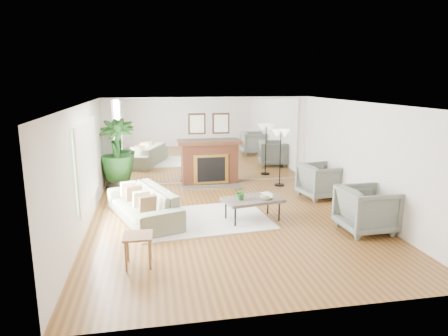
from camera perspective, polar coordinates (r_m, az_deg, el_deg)
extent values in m
plane|color=brown|center=(8.63, 1.24, -7.66)|extent=(7.00, 7.00, 0.00)
cube|color=silver|center=(8.24, -19.55, -0.31)|extent=(0.02, 7.00, 2.50)
cube|color=silver|center=(9.35, 19.53, 1.13)|extent=(0.02, 7.00, 2.50)
cube|color=silver|center=(11.68, -2.18, 3.94)|extent=(6.00, 0.02, 2.50)
cube|color=silver|center=(11.66, -2.17, 3.93)|extent=(5.40, 0.04, 2.40)
cube|color=#B2E09E|center=(8.60, -19.00, 0.92)|extent=(0.04, 2.40, 1.50)
cube|color=brown|center=(11.59, -2.01, 0.61)|extent=(1.60, 0.40, 1.20)
cube|color=gold|center=(11.41, -1.85, -0.19)|extent=(1.00, 0.04, 0.85)
cube|color=black|center=(11.39, -1.83, -0.21)|extent=(0.80, 0.04, 0.70)
cube|color=#574E45|center=(11.38, -1.73, -2.63)|extent=(1.70, 0.55, 0.03)
cube|color=#422515|center=(11.46, -2.01, 3.63)|extent=(1.85, 0.46, 0.10)
cube|color=black|center=(11.51, -3.89, 6.31)|extent=(0.50, 0.04, 0.60)
cube|color=black|center=(11.61, -0.44, 6.39)|extent=(0.50, 0.04, 0.60)
cube|color=white|center=(8.73, -3.02, -7.33)|extent=(2.96, 2.24, 0.03)
cube|color=#574E45|center=(8.59, 4.10, -4.56)|extent=(1.35, 0.95, 0.06)
cylinder|color=black|center=(8.24, 1.61, -7.07)|extent=(0.04, 0.04, 0.43)
cylinder|color=black|center=(8.68, 7.88, -6.17)|extent=(0.04, 0.04, 0.43)
cylinder|color=black|center=(8.69, 0.27, -6.03)|extent=(0.04, 0.04, 0.43)
cylinder|color=black|center=(9.10, 6.29, -5.24)|extent=(0.04, 0.04, 0.43)
imported|color=gray|center=(8.80, -11.47, -5.12)|extent=(1.69, 2.58, 0.70)
imported|color=slate|center=(10.56, 13.64, -1.78)|extent=(1.11, 1.09, 0.88)
imported|color=slate|center=(8.46, 19.71, -5.59)|extent=(1.03, 1.00, 0.91)
cube|color=#8E5D38|center=(6.66, -12.21, -9.46)|extent=(0.47, 0.47, 0.04)
cylinder|color=#8E5D38|center=(6.60, -13.83, -12.19)|extent=(0.04, 0.04, 0.50)
cylinder|color=#8E5D38|center=(6.58, -10.54, -12.12)|extent=(0.04, 0.04, 0.50)
cylinder|color=#8E5D38|center=(6.94, -13.59, -10.93)|extent=(0.04, 0.04, 0.50)
cylinder|color=#8E5D38|center=(6.92, -10.47, -10.86)|extent=(0.04, 0.04, 0.50)
cylinder|color=black|center=(11.42, -14.88, -2.02)|extent=(0.56, 0.56, 0.40)
imported|color=#265D22|center=(11.24, -15.13, 2.48)|extent=(0.98, 0.98, 1.66)
cylinder|color=black|center=(11.62, 7.92, -2.40)|extent=(0.27, 0.27, 0.04)
cylinder|color=black|center=(11.45, 8.03, 1.30)|extent=(0.03, 0.03, 1.57)
cone|color=#F0E2CB|center=(11.30, 7.57, 4.94)|extent=(0.29, 0.29, 0.22)
cone|color=#F0E2CB|center=(11.38, 8.70, 4.95)|extent=(0.29, 0.29, 0.22)
imported|color=#265D22|center=(8.43, 2.42, -3.51)|extent=(0.34, 0.31, 0.32)
imported|color=#8E5D38|center=(8.55, 6.07, -4.22)|extent=(0.30, 0.30, 0.06)
imported|color=#8E5D38|center=(8.86, 5.65, -3.77)|extent=(0.27, 0.32, 0.02)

